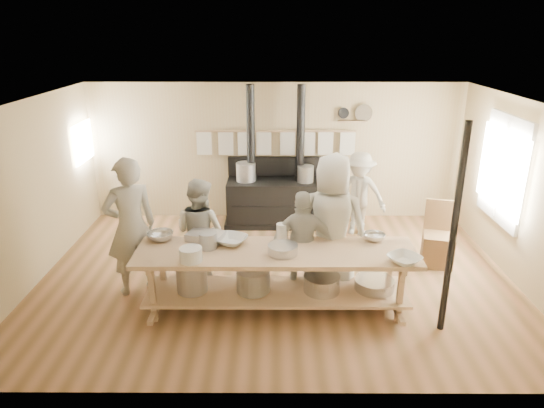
% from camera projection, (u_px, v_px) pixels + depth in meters
% --- Properties ---
extents(ground, '(7.00, 7.00, 0.00)m').
position_uv_depth(ground, '(276.00, 276.00, 7.32)').
color(ground, brown).
rests_on(ground, ground).
extents(room_shell, '(7.00, 7.00, 7.00)m').
position_uv_depth(room_shell, '(276.00, 173.00, 6.77)').
color(room_shell, tan).
rests_on(room_shell, ground).
extents(window_right, '(0.09, 1.50, 1.65)m').
position_uv_depth(window_right, '(504.00, 170.00, 7.36)').
color(window_right, beige).
rests_on(window_right, ground).
extents(left_opening, '(0.00, 0.90, 0.90)m').
position_uv_depth(left_opening, '(83.00, 142.00, 8.67)').
color(left_opening, white).
rests_on(left_opening, ground).
extents(stove, '(1.90, 0.75, 2.60)m').
position_uv_depth(stove, '(275.00, 197.00, 9.13)').
color(stove, black).
rests_on(stove, ground).
extents(towel_rail, '(3.00, 0.04, 0.47)m').
position_uv_depth(towel_rail, '(276.00, 140.00, 9.04)').
color(towel_rail, tan).
rests_on(towel_rail, ground).
extents(back_wall_shelf, '(0.63, 0.14, 0.32)m').
position_uv_depth(back_wall_shelf, '(355.00, 116.00, 8.92)').
color(back_wall_shelf, tan).
rests_on(back_wall_shelf, ground).
extents(prep_table, '(3.60, 0.90, 0.85)m').
position_uv_depth(prep_table, '(275.00, 274.00, 6.30)').
color(prep_table, tan).
rests_on(prep_table, ground).
extents(support_post, '(0.08, 0.08, 2.60)m').
position_uv_depth(support_post, '(453.00, 233.00, 5.60)').
color(support_post, black).
rests_on(support_post, ground).
extents(cook_far_left, '(0.85, 0.76, 1.96)m').
position_uv_depth(cook_far_left, '(131.00, 227.00, 6.59)').
color(cook_far_left, '#A5A392').
rests_on(cook_far_left, ground).
extents(cook_left, '(0.96, 0.90, 1.58)m').
position_uv_depth(cook_left, '(200.00, 232.00, 6.90)').
color(cook_left, '#A5A392').
rests_on(cook_left, ground).
extents(cook_center, '(1.10, 0.85, 1.99)m').
position_uv_depth(cook_center, '(332.00, 225.00, 6.62)').
color(cook_center, '#A5A392').
rests_on(cook_center, ground).
extents(cook_right, '(0.90, 0.39, 1.52)m').
position_uv_depth(cook_right, '(303.00, 245.00, 6.55)').
color(cook_right, '#A5A392').
rests_on(cook_right, ground).
extents(cook_by_window, '(1.11, 0.86, 1.52)m').
position_uv_depth(cook_by_window, '(359.00, 194.00, 8.58)').
color(cook_by_window, '#A5A392').
rests_on(cook_by_window, ground).
extents(chair, '(0.57, 0.57, 1.01)m').
position_uv_depth(chair, '(438.00, 246.00, 7.61)').
color(chair, brown).
rests_on(chair, ground).
extents(bowl_white_a, '(0.53, 0.53, 0.10)m').
position_uv_depth(bowl_white_a, '(231.00, 240.00, 6.37)').
color(bowl_white_a, silver).
rests_on(bowl_white_a, prep_table).
extents(bowl_steel_a, '(0.45, 0.45, 0.11)m').
position_uv_depth(bowl_steel_a, '(160.00, 236.00, 6.48)').
color(bowl_steel_a, silver).
rests_on(bowl_steel_a, prep_table).
extents(bowl_white_b, '(0.53, 0.53, 0.09)m').
position_uv_depth(bowl_white_b, '(404.00, 259.00, 5.85)').
color(bowl_white_b, silver).
rests_on(bowl_white_b, prep_table).
extents(bowl_steel_b, '(0.34, 0.34, 0.09)m').
position_uv_depth(bowl_steel_b, '(374.00, 237.00, 6.47)').
color(bowl_steel_b, silver).
rests_on(bowl_steel_b, prep_table).
extents(roasting_pan, '(0.55, 0.45, 0.11)m').
position_uv_depth(roasting_pan, '(206.00, 236.00, 6.48)').
color(roasting_pan, '#B2B2B7').
rests_on(roasting_pan, prep_table).
extents(mixing_bowl_large, '(0.38, 0.38, 0.12)m').
position_uv_depth(mixing_bowl_large, '(283.00, 249.00, 6.08)').
color(mixing_bowl_large, silver).
rests_on(mixing_bowl_large, prep_table).
extents(bucket_galv, '(0.25, 0.25, 0.21)m').
position_uv_depth(bucket_galv, '(208.00, 240.00, 6.22)').
color(bucket_galv, gray).
rests_on(bucket_galv, prep_table).
extents(deep_bowl_enamel, '(0.37, 0.37, 0.17)m').
position_uv_depth(deep_bowl_enamel, '(191.00, 255.00, 5.88)').
color(deep_bowl_enamel, silver).
rests_on(deep_bowl_enamel, prep_table).
extents(pitcher, '(0.18, 0.18, 0.23)m').
position_uv_depth(pitcher, '(282.00, 232.00, 6.46)').
color(pitcher, silver).
rests_on(pitcher, prep_table).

